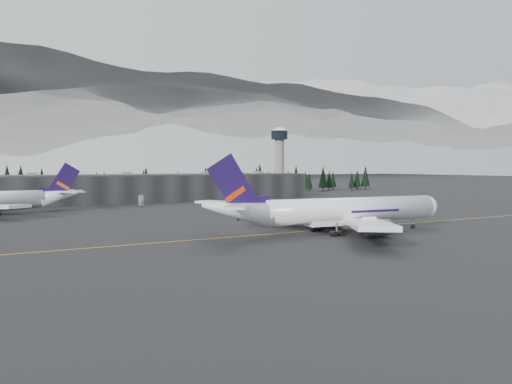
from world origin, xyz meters
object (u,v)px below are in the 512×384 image
terminal (148,188)px  gse_vehicle_a (141,205)px  gse_vehicle_b (244,201)px  control_tower (279,153)px  jet_main (331,211)px

terminal → gse_vehicle_a: size_ratio=33.44×
gse_vehicle_a → terminal: bearing=79.7°
gse_vehicle_a → gse_vehicle_b: gse_vehicle_b is taller
gse_vehicle_b → control_tower: bearing=103.9°
terminal → control_tower: control_tower is taller
jet_main → gse_vehicle_b: bearing=79.5°
control_tower → gse_vehicle_b: control_tower is taller
control_tower → gse_vehicle_a: control_tower is taller
control_tower → gse_vehicle_b: 55.60m
gse_vehicle_b → jet_main: bearing=-42.3°
terminal → jet_main: (5.33, -133.25, -0.85)m
terminal → control_tower: (75.00, 3.00, 17.11)m
gse_vehicle_b → terminal: bearing=-155.1°
jet_main → gse_vehicle_a: bearing=105.6°
terminal → jet_main: jet_main is taller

